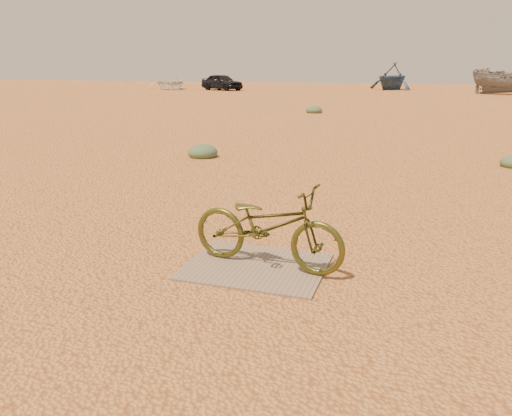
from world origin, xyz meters
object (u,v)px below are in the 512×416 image
(boat_near_left, at_px, (169,83))
(boat_mid_right, at_px, (510,80))
(bicycle, at_px, (267,226))
(boat_far_left, at_px, (392,76))
(plywood_board, at_px, (256,266))
(car, at_px, (222,82))

(boat_near_left, relative_size, boat_mid_right, 1.00)
(bicycle, height_order, boat_far_left, boat_far_left)
(plywood_board, relative_size, boat_far_left, 0.31)
(boat_far_left, bearing_deg, plywood_board, -62.86)
(bicycle, bearing_deg, boat_far_left, 9.10)
(plywood_board, bearing_deg, boat_far_left, 91.80)
(plywood_board, xyz_separation_m, car, (-15.00, 36.23, 0.67))
(boat_mid_right, bearing_deg, plywood_board, -177.51)
(plywood_board, height_order, bicycle, bicycle)
(boat_far_left, bearing_deg, car, -132.73)
(bicycle, relative_size, boat_near_left, 0.31)
(bicycle, distance_m, boat_far_left, 41.74)
(boat_near_left, bearing_deg, bicycle, -92.18)
(car, distance_m, boat_mid_right, 22.19)
(boat_far_left, xyz_separation_m, boat_mid_right, (8.50, -5.62, -0.17))
(boat_far_left, bearing_deg, bicycle, -62.71)
(bicycle, distance_m, boat_near_left, 41.94)
(bicycle, distance_m, boat_mid_right, 36.78)
(car, bearing_deg, plywood_board, -131.45)
(car, relative_size, boat_near_left, 0.78)
(plywood_board, relative_size, bicycle, 0.86)
(plywood_board, bearing_deg, boat_mid_right, 78.75)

